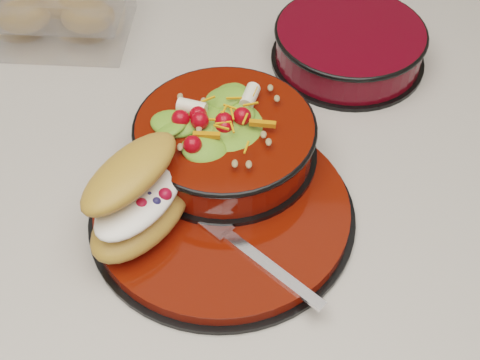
{
  "coord_description": "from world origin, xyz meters",
  "views": [
    {
      "loc": [
        0.11,
        -0.62,
        1.5
      ],
      "look_at": [
        0.11,
        -0.13,
        0.94
      ],
      "focal_mm": 50.0,
      "sensor_mm": 36.0,
      "label": 1
    }
  ],
  "objects_px": {
    "dinner_plate": "(223,211)",
    "extra_bowl": "(349,44)",
    "island_counter": "(180,307)",
    "fork": "(254,255)",
    "croissant": "(140,198)",
    "pastry_box": "(54,7)",
    "salad_bowl": "(225,134)"
  },
  "relations": [
    {
      "from": "island_counter",
      "to": "extra_bowl",
      "type": "bearing_deg",
      "value": 28.07
    },
    {
      "from": "dinner_plate",
      "to": "croissant",
      "type": "bearing_deg",
      "value": -164.65
    },
    {
      "from": "extra_bowl",
      "to": "pastry_box",
      "type": "bearing_deg",
      "value": 171.4
    },
    {
      "from": "salad_bowl",
      "to": "extra_bowl",
      "type": "bearing_deg",
      "value": 50.8
    },
    {
      "from": "dinner_plate",
      "to": "extra_bowl",
      "type": "xyz_separation_m",
      "value": [
        0.17,
        0.28,
        0.02
      ]
    },
    {
      "from": "salad_bowl",
      "to": "pastry_box",
      "type": "height_order",
      "value": "salad_bowl"
    },
    {
      "from": "pastry_box",
      "to": "croissant",
      "type": "bearing_deg",
      "value": -62.81
    },
    {
      "from": "dinner_plate",
      "to": "pastry_box",
      "type": "height_order",
      "value": "pastry_box"
    },
    {
      "from": "dinner_plate",
      "to": "fork",
      "type": "bearing_deg",
      "value": -62.86
    },
    {
      "from": "island_counter",
      "to": "extra_bowl",
      "type": "distance_m",
      "value": 0.56
    },
    {
      "from": "croissant",
      "to": "pastry_box",
      "type": "relative_size",
      "value": 0.8
    },
    {
      "from": "dinner_plate",
      "to": "pastry_box",
      "type": "distance_m",
      "value": 0.43
    },
    {
      "from": "dinner_plate",
      "to": "fork",
      "type": "relative_size",
      "value": 2.17
    },
    {
      "from": "fork",
      "to": "extra_bowl",
      "type": "xyz_separation_m",
      "value": [
        0.13,
        0.35,
        0.01
      ]
    },
    {
      "from": "extra_bowl",
      "to": "fork",
      "type": "bearing_deg",
      "value": -110.85
    },
    {
      "from": "dinner_plate",
      "to": "salad_bowl",
      "type": "xyz_separation_m",
      "value": [
        0.0,
        0.08,
        0.04
      ]
    },
    {
      "from": "island_counter",
      "to": "fork",
      "type": "xyz_separation_m",
      "value": [
        0.12,
        -0.21,
        0.47
      ]
    },
    {
      "from": "croissant",
      "to": "extra_bowl",
      "type": "relative_size",
      "value": 0.8
    },
    {
      "from": "pastry_box",
      "to": "salad_bowl",
      "type": "bearing_deg",
      "value": -43.62
    },
    {
      "from": "croissant",
      "to": "fork",
      "type": "height_order",
      "value": "croissant"
    },
    {
      "from": "island_counter",
      "to": "croissant",
      "type": "bearing_deg",
      "value": -88.58
    },
    {
      "from": "salad_bowl",
      "to": "extra_bowl",
      "type": "relative_size",
      "value": 1.01
    },
    {
      "from": "island_counter",
      "to": "dinner_plate",
      "type": "xyz_separation_m",
      "value": [
        0.09,
        -0.15,
        0.46
      ]
    },
    {
      "from": "croissant",
      "to": "salad_bowl",
      "type": "bearing_deg",
      "value": -7.8
    },
    {
      "from": "fork",
      "to": "pastry_box",
      "type": "xyz_separation_m",
      "value": [
        -0.29,
        0.41,
        0.02
      ]
    },
    {
      "from": "salad_bowl",
      "to": "island_counter",
      "type": "bearing_deg",
      "value": 143.66
    },
    {
      "from": "island_counter",
      "to": "croissant",
      "type": "height_order",
      "value": "croissant"
    },
    {
      "from": "dinner_plate",
      "to": "extra_bowl",
      "type": "relative_size",
      "value": 1.4
    },
    {
      "from": "salad_bowl",
      "to": "pastry_box",
      "type": "distance_m",
      "value": 0.37
    },
    {
      "from": "island_counter",
      "to": "salad_bowl",
      "type": "relative_size",
      "value": 5.68
    },
    {
      "from": "dinner_plate",
      "to": "pastry_box",
      "type": "bearing_deg",
      "value": 125.97
    },
    {
      "from": "island_counter",
      "to": "fork",
      "type": "height_order",
      "value": "fork"
    }
  ]
}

